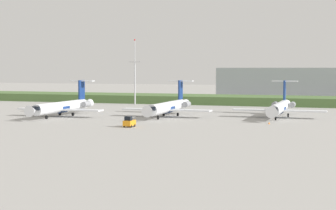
{
  "coord_description": "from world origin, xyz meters",
  "views": [
    {
      "loc": [
        42.9,
        -116.7,
        12.2
      ],
      "look_at": [
        0.0,
        13.25,
        3.0
      ],
      "focal_mm": 58.34,
      "sensor_mm": 36.0,
      "label": 1
    }
  ],
  "objects_px": {
    "baggage_tug": "(129,122)",
    "regional_jet_third": "(280,107)",
    "antenna_mast": "(135,77)",
    "safety_cone_front_marker": "(269,123)",
    "regional_jet_nearest": "(63,106)",
    "regional_jet_second": "(168,107)"
  },
  "relations": [
    {
      "from": "regional_jet_second",
      "to": "antenna_mast",
      "type": "height_order",
      "value": "antenna_mast"
    },
    {
      "from": "regional_jet_third",
      "to": "regional_jet_second",
      "type": "bearing_deg",
      "value": -166.31
    },
    {
      "from": "regional_jet_second",
      "to": "safety_cone_front_marker",
      "type": "xyz_separation_m",
      "value": [
        26.84,
        -10.95,
        -2.26
      ]
    },
    {
      "from": "baggage_tug",
      "to": "regional_jet_third",
      "type": "bearing_deg",
      "value": 50.27
    },
    {
      "from": "baggage_tug",
      "to": "regional_jet_nearest",
      "type": "bearing_deg",
      "value": 144.5
    },
    {
      "from": "regional_jet_third",
      "to": "antenna_mast",
      "type": "xyz_separation_m",
      "value": [
        -52.22,
        33.58,
        6.62
      ]
    },
    {
      "from": "regional_jet_third",
      "to": "safety_cone_front_marker",
      "type": "relative_size",
      "value": 56.36
    },
    {
      "from": "safety_cone_front_marker",
      "to": "regional_jet_third",
      "type": "bearing_deg",
      "value": 89.27
    },
    {
      "from": "baggage_tug",
      "to": "safety_cone_front_marker",
      "type": "height_order",
      "value": "baggage_tug"
    },
    {
      "from": "regional_jet_second",
      "to": "regional_jet_third",
      "type": "bearing_deg",
      "value": 13.69
    },
    {
      "from": "regional_jet_second",
      "to": "safety_cone_front_marker",
      "type": "relative_size",
      "value": 56.36
    },
    {
      "from": "antenna_mast",
      "to": "baggage_tug",
      "type": "relative_size",
      "value": 6.88
    },
    {
      "from": "regional_jet_nearest",
      "to": "regional_jet_third",
      "type": "relative_size",
      "value": 1.0
    },
    {
      "from": "antenna_mast",
      "to": "regional_jet_second",
      "type": "bearing_deg",
      "value": -57.94
    },
    {
      "from": "baggage_tug",
      "to": "safety_cone_front_marker",
      "type": "xyz_separation_m",
      "value": [
        26.9,
        15.08,
        -0.73
      ]
    },
    {
      "from": "antenna_mast",
      "to": "safety_cone_front_marker",
      "type": "height_order",
      "value": "antenna_mast"
    },
    {
      "from": "regional_jet_nearest",
      "to": "regional_jet_third",
      "type": "height_order",
      "value": "same"
    },
    {
      "from": "antenna_mast",
      "to": "safety_cone_front_marker",
      "type": "xyz_separation_m",
      "value": [
        51.99,
        -51.12,
        -8.88
      ]
    },
    {
      "from": "safety_cone_front_marker",
      "to": "regional_jet_nearest",
      "type": "bearing_deg",
      "value": 176.38
    },
    {
      "from": "regional_jet_third",
      "to": "safety_cone_front_marker",
      "type": "distance_m",
      "value": 17.69
    },
    {
      "from": "regional_jet_second",
      "to": "safety_cone_front_marker",
      "type": "bearing_deg",
      "value": -22.2
    },
    {
      "from": "baggage_tug",
      "to": "regional_jet_second",
      "type": "bearing_deg",
      "value": 89.87
    }
  ]
}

